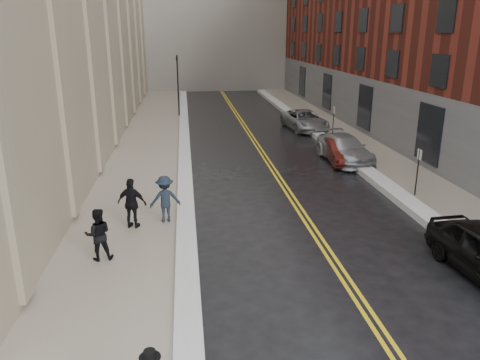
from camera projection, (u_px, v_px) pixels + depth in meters
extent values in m
plane|color=black|center=(272.00, 313.00, 12.31)|extent=(160.00, 160.00, 0.00)
cube|color=gray|center=(145.00, 159.00, 26.92)|extent=(4.00, 64.00, 0.15)
cube|color=gray|center=(370.00, 152.00, 28.44)|extent=(3.00, 64.00, 0.15)
cube|color=gold|center=(262.00, 156.00, 27.72)|extent=(0.12, 64.00, 0.01)
cube|color=gold|center=(266.00, 156.00, 27.74)|extent=(0.12, 64.00, 0.01)
cube|color=white|center=(185.00, 156.00, 27.17)|extent=(0.70, 60.80, 0.26)
cube|color=white|center=(340.00, 152.00, 28.21)|extent=(0.85, 60.80, 0.30)
cube|color=maroon|center=(458.00, 3.00, 33.30)|extent=(14.00, 50.00, 18.00)
cylinder|color=black|center=(178.00, 87.00, 39.62)|extent=(0.12, 0.12, 5.20)
imported|color=black|center=(177.00, 62.00, 39.01)|extent=(0.18, 0.15, 0.90)
cylinder|color=black|center=(417.00, 174.00, 20.43)|extent=(0.06, 0.06, 2.20)
cube|color=white|center=(419.00, 154.00, 20.16)|extent=(0.02, 0.35, 0.45)
cylinder|color=black|center=(333.00, 123.00, 31.79)|extent=(0.06, 0.06, 2.20)
cube|color=white|center=(334.00, 110.00, 31.51)|extent=(0.02, 0.35, 0.45)
imported|color=#49100D|center=(340.00, 151.00, 26.25)|extent=(1.67, 4.03, 1.30)
imported|color=#A4A6AC|center=(344.00, 149.00, 26.47)|extent=(2.45, 5.19, 1.46)
imported|color=#999BA0|center=(305.00, 120.00, 35.01)|extent=(2.96, 5.45, 1.45)
imported|color=black|center=(98.00, 234.00, 14.64)|extent=(0.91, 0.75, 1.70)
imported|color=#19202D|center=(165.00, 199.00, 17.60)|extent=(1.26, 0.85, 1.80)
imported|color=black|center=(132.00, 203.00, 17.01)|extent=(1.19, 0.78, 1.89)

